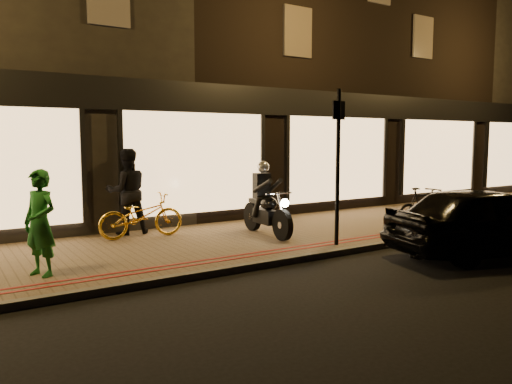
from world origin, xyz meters
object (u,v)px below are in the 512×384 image
at_px(person_green, 40,223).
at_px(parked_car, 487,221).
at_px(sign_post, 338,159).
at_px(bicycle_gold, 141,216).
at_px(motorcycle, 266,207).

relative_size(person_green, parked_car, 0.42).
bearing_deg(sign_post, bicycle_gold, 137.14).
distance_m(motorcycle, sign_post, 2.00).
bearing_deg(sign_post, parked_car, -41.19).
height_order(motorcycle, parked_car, motorcycle).
relative_size(motorcycle, sign_post, 0.65).
distance_m(motorcycle, parked_car, 4.33).
xyz_separation_m(bicycle_gold, person_green, (-2.29, -2.01, 0.34)).
xyz_separation_m(person_green, parked_car, (7.33, -2.56, -0.26)).
bearing_deg(motorcycle, person_green, -165.18).
xyz_separation_m(bicycle_gold, parked_car, (5.04, -4.56, 0.08)).
distance_m(sign_post, bicycle_gold, 4.21).
height_order(person_green, parked_car, person_green).
height_order(sign_post, parked_car, sign_post).
distance_m(motorcycle, person_green, 4.72).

